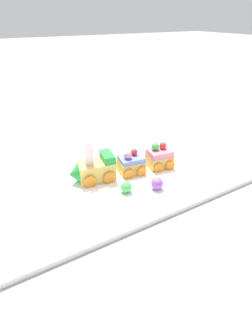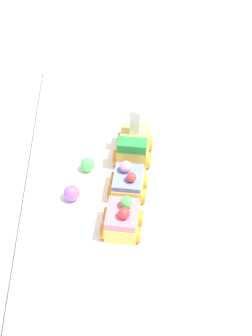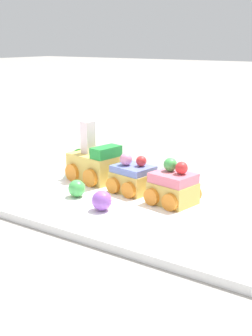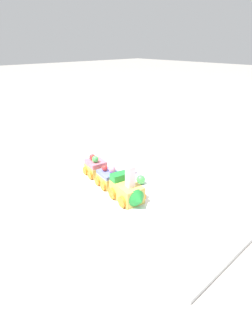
{
  "view_description": "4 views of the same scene",
  "coord_description": "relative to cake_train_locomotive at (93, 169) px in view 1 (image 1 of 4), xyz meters",
  "views": [
    {
      "loc": [
        0.29,
        0.5,
        0.38
      ],
      "look_at": [
        0.02,
        0.03,
        0.06
      ],
      "focal_mm": 28.0,
      "sensor_mm": 36.0,
      "label": 1
    },
    {
      "loc": [
        -0.59,
        -0.0,
        0.66
      ],
      "look_at": [
        -0.01,
        -0.02,
        0.06
      ],
      "focal_mm": 50.0,
      "sensor_mm": 36.0,
      "label": 2
    },
    {
      "loc": [
        -0.45,
        0.6,
        0.26
      ],
      "look_at": [
        -0.02,
        -0.02,
        0.05
      ],
      "focal_mm": 50.0,
      "sensor_mm": 36.0,
      "label": 3
    },
    {
      "loc": [
        0.52,
        -0.45,
        0.4
      ],
      "look_at": [
        0.03,
        -0.0,
        0.08
      ],
      "focal_mm": 28.0,
      "sensor_mm": 36.0,
      "label": 4
    }
  ],
  "objects": [
    {
      "name": "ground_plane",
      "position": [
        -0.07,
        0.04,
        -0.04
      ],
      "size": [
        10.0,
        10.0,
        0.0
      ],
      "primitive_type": "plane",
      "color": "gray"
    },
    {
      "name": "display_board",
      "position": [
        -0.07,
        0.04,
        -0.04
      ],
      "size": [
        0.74,
        0.34,
        0.01
      ],
      "primitive_type": "cube",
      "color": "white",
      "rests_on": "ground_plane"
    },
    {
      "name": "cake_train_locomotive",
      "position": [
        0.0,
        0.0,
        0.0
      ],
      "size": [
        0.12,
        0.08,
        0.11
      ],
      "rotation": [
        0.0,
        0.0,
        -0.15
      ],
      "color": "#E0BC56",
      "rests_on": "display_board"
    },
    {
      "name": "cake_car_blueberry",
      "position": [
        -0.1,
        0.02,
        -0.01
      ],
      "size": [
        0.07,
        0.08,
        0.07
      ],
      "rotation": [
        0.0,
        0.0,
        -0.15
      ],
      "color": "#E0BC56",
      "rests_on": "display_board"
    },
    {
      "name": "cake_car_strawberry",
      "position": [
        -0.19,
        0.03,
        -0.0
      ],
      "size": [
        0.07,
        0.08,
        0.07
      ],
      "rotation": [
        0.0,
        0.0,
        -0.15
      ],
      "color": "#E0BC56",
      "rests_on": "display_board"
    },
    {
      "name": "gumball_purple",
      "position": [
        -0.12,
        0.12,
        -0.01
      ],
      "size": [
        0.03,
        0.03,
        0.03
      ],
      "primitive_type": "sphere",
      "color": "#9956C6",
      "rests_on": "display_board"
    },
    {
      "name": "gumball_green",
      "position": [
        -0.04,
        0.09,
        -0.01
      ],
      "size": [
        0.03,
        0.03,
        0.03
      ],
      "primitive_type": "sphere",
      "color": "#4CBC56",
      "rests_on": "display_board"
    }
  ]
}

